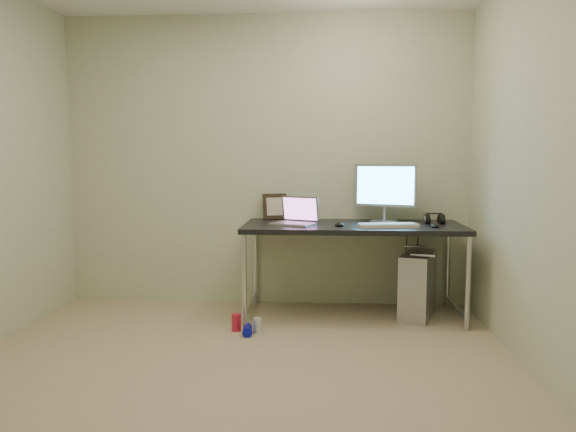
# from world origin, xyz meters

# --- Properties ---
(floor) EXTENTS (3.50, 3.50, 0.00)m
(floor) POSITION_xyz_m (0.00, 0.00, 0.00)
(floor) COLOR tan
(floor) RESTS_ON ground
(wall_back) EXTENTS (3.50, 0.02, 2.50)m
(wall_back) POSITION_xyz_m (0.00, 1.75, 1.25)
(wall_back) COLOR beige
(wall_back) RESTS_ON ground
(wall_right) EXTENTS (0.02, 3.50, 2.50)m
(wall_right) POSITION_xyz_m (1.75, 0.00, 1.25)
(wall_right) COLOR beige
(wall_right) RESTS_ON ground
(desk) EXTENTS (1.75, 0.76, 0.75)m
(desk) POSITION_xyz_m (0.74, 1.37, 0.68)
(desk) COLOR black
(desk) RESTS_ON ground
(tower_computer) EXTENTS (0.37, 0.55, 0.56)m
(tower_computer) POSITION_xyz_m (1.27, 1.36, 0.26)
(tower_computer) COLOR #AAA9AE
(tower_computer) RESTS_ON ground
(cable_a) EXTENTS (0.01, 0.16, 0.69)m
(cable_a) POSITION_xyz_m (1.22, 1.70, 0.40)
(cable_a) COLOR black
(cable_a) RESTS_ON ground
(cable_b) EXTENTS (0.02, 0.11, 0.71)m
(cable_b) POSITION_xyz_m (1.31, 1.68, 0.38)
(cable_b) COLOR black
(cable_b) RESTS_ON ground
(can_red) EXTENTS (0.09, 0.09, 0.13)m
(can_red) POSITION_xyz_m (-0.13, 0.90, 0.06)
(can_red) COLOR red
(can_red) RESTS_ON ground
(can_white) EXTENTS (0.08, 0.08, 0.11)m
(can_white) POSITION_xyz_m (0.03, 0.86, 0.06)
(can_white) COLOR silver
(can_white) RESTS_ON ground
(can_blue) EXTENTS (0.08, 0.13, 0.07)m
(can_blue) POSITION_xyz_m (-0.04, 0.80, 0.04)
(can_blue) COLOR #0C0FAB
(can_blue) RESTS_ON ground
(laptop) EXTENTS (0.40, 0.37, 0.22)m
(laptop) POSITION_xyz_m (0.29, 1.32, 0.80)
(laptop) COLOR #B3B4BB
(laptop) RESTS_ON desk
(monitor) EXTENTS (0.50, 0.20, 0.48)m
(monitor) POSITION_xyz_m (1.01, 1.55, 1.03)
(monitor) COLOR #B3B4BB
(monitor) RESTS_ON desk
(keyboard) EXTENTS (0.47, 0.22, 0.03)m
(keyboard) POSITION_xyz_m (1.00, 1.20, 0.76)
(keyboard) COLOR silver
(keyboard) RESTS_ON desk
(mouse_right) EXTENTS (0.09, 0.12, 0.04)m
(mouse_right) POSITION_xyz_m (1.36, 1.21, 0.77)
(mouse_right) COLOR black
(mouse_right) RESTS_ON desk
(mouse_left) EXTENTS (0.08, 0.12, 0.04)m
(mouse_left) POSITION_xyz_m (0.63, 1.24, 0.77)
(mouse_left) COLOR black
(mouse_left) RESTS_ON desk
(headphones) EXTENTS (0.17, 0.10, 0.11)m
(headphones) POSITION_xyz_m (1.40, 1.46, 0.78)
(headphones) COLOR black
(headphones) RESTS_ON desk
(picture_frame) EXTENTS (0.29, 0.16, 0.22)m
(picture_frame) POSITION_xyz_m (0.12, 1.72, 0.86)
(picture_frame) COLOR black
(picture_frame) RESTS_ON desk
(webcam) EXTENTS (0.05, 0.04, 0.13)m
(webcam) POSITION_xyz_m (0.29, 1.64, 0.85)
(webcam) COLOR silver
(webcam) RESTS_ON desk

